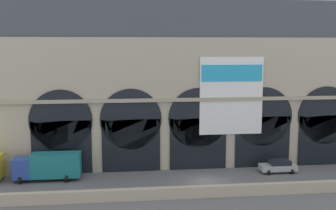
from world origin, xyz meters
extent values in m
plane|color=slate|center=(0.00, 0.00, 0.00)|extent=(200.00, 200.00, 0.00)
cube|color=#B2A891|center=(0.00, -4.68, 0.59)|extent=(90.00, 0.70, 1.18)
cube|color=#B2A891|center=(0.00, 7.77, 8.16)|extent=(51.44, 5.54, 16.33)
cube|color=#424751|center=(0.00, 8.07, 18.63)|extent=(51.44, 4.94, 4.60)
cube|color=black|center=(-16.59, 4.95, 3.25)|extent=(7.09, 0.20, 6.50)
cylinder|color=black|center=(-16.59, 4.95, 6.50)|extent=(7.47, 0.20, 7.47)
cube|color=black|center=(-8.30, 4.95, 3.25)|extent=(7.09, 0.20, 6.50)
cylinder|color=black|center=(-8.30, 4.95, 6.50)|extent=(7.47, 0.20, 7.47)
cube|color=black|center=(0.00, 4.95, 3.25)|extent=(7.09, 0.20, 6.50)
cylinder|color=black|center=(0.00, 4.95, 6.50)|extent=(7.47, 0.20, 7.47)
cube|color=black|center=(8.30, 4.95, 3.25)|extent=(7.09, 0.20, 6.50)
cylinder|color=black|center=(8.30, 4.95, 6.50)|extent=(7.47, 0.20, 7.47)
cube|color=black|center=(16.59, 4.95, 3.25)|extent=(7.09, 0.20, 6.50)
cylinder|color=black|center=(16.59, 4.95, 6.50)|extent=(7.47, 0.20, 7.47)
cube|color=white|center=(4.09, 4.83, 9.20)|extent=(7.93, 0.12, 9.62)
cube|color=#26A5D8|center=(4.09, 4.75, 12.01)|extent=(7.61, 0.04, 2.06)
cube|color=#A49A85|center=(0.00, 4.85, 8.82)|extent=(51.44, 0.50, 0.44)
cube|color=#28479E|center=(-20.71, 2.72, 1.57)|extent=(2.00, 2.30, 2.30)
cube|color=#19727A|center=(-16.96, 2.72, 1.77)|extent=(5.50, 2.30, 2.70)
cylinder|color=black|center=(-20.81, 1.69, 0.42)|extent=(0.28, 0.84, 0.84)
cylinder|color=black|center=(-20.81, 3.76, 0.42)|extent=(0.28, 0.84, 0.84)
cylinder|color=black|center=(-15.71, 1.69, 0.42)|extent=(0.28, 0.84, 0.84)
cylinder|color=black|center=(-15.71, 3.76, 0.42)|extent=(0.28, 0.84, 0.84)
cube|color=#ADB2B7|center=(9.43, 2.42, 0.65)|extent=(4.40, 1.80, 0.70)
cube|color=black|center=(9.65, 2.42, 1.27)|extent=(2.46, 1.62, 0.55)
cylinder|color=black|center=(7.98, 1.61, 0.30)|extent=(0.28, 0.60, 0.60)
cylinder|color=black|center=(7.98, 3.23, 0.30)|extent=(0.28, 0.60, 0.60)
cylinder|color=black|center=(10.89, 1.61, 0.30)|extent=(0.28, 0.60, 0.60)
cylinder|color=black|center=(10.89, 3.23, 0.30)|extent=(0.28, 0.60, 0.60)
camera|label=1|loc=(-9.52, -44.36, 15.39)|focal=44.11mm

